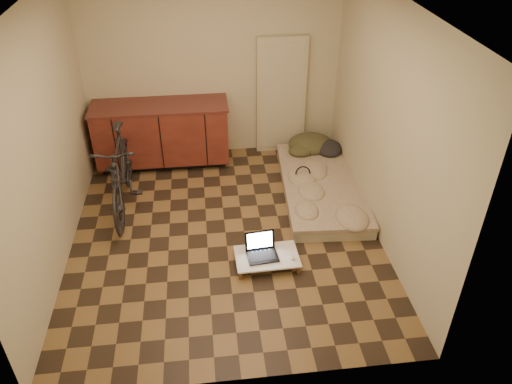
{
  "coord_description": "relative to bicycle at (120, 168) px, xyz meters",
  "views": [
    {
      "loc": [
        -0.18,
        -4.61,
        3.66
      ],
      "look_at": [
        0.36,
        -0.01,
        0.55
      ],
      "focal_mm": 35.0,
      "sensor_mm": 36.0,
      "label": 1
    }
  ],
  "objects": [
    {
      "name": "clothing_pile",
      "position": [
        2.6,
        0.89,
        -0.25
      ],
      "size": [
        0.71,
        0.61,
        0.27
      ],
      "primitive_type": null,
      "rotation": [
        0.0,
        0.0,
        -0.06
      ],
      "color": "#393A22",
      "rests_on": "futon"
    },
    {
      "name": "room_shell",
      "position": [
        1.2,
        -0.68,
        0.74
      ],
      "size": [
        3.5,
        4.0,
        2.6
      ],
      "color": "brown",
      "rests_on": "ground"
    },
    {
      "name": "cabinets",
      "position": [
        0.45,
        1.03,
        -0.09
      ],
      "size": [
        1.84,
        0.62,
        0.91
      ],
      "color": "black",
      "rests_on": "ground"
    },
    {
      "name": "headphones",
      "position": [
        2.27,
        0.13,
        -0.31
      ],
      "size": [
        0.22,
        0.21,
        0.15
      ],
      "primitive_type": null,
      "rotation": [
        0.0,
        0.0,
        -0.03
      ],
      "color": "black",
      "rests_on": "futon"
    },
    {
      "name": "bicycle",
      "position": [
        0.0,
        0.0,
        0.0
      ],
      "size": [
        0.52,
        1.74,
        1.12
      ],
      "primitive_type": "imported",
      "rotation": [
        0.0,
        0.0,
        0.01
      ],
      "color": "black",
      "rests_on": "ground"
    },
    {
      "name": "appliance_panel",
      "position": [
        2.15,
        1.26,
        0.29
      ],
      "size": [
        0.7,
        0.1,
        1.7
      ],
      "primitive_type": "cube",
      "color": "beige",
      "rests_on": "ground"
    },
    {
      "name": "laptop",
      "position": [
        1.56,
        -1.24,
        -0.4
      ],
      "size": [
        0.35,
        0.32,
        0.22
      ],
      "rotation": [
        0.0,
        0.0,
        0.1
      ],
      "color": "black",
      "rests_on": "lap_desk"
    },
    {
      "name": "lap_desk",
      "position": [
        1.61,
        -1.27,
        -0.46
      ],
      "size": [
        0.69,
        0.46,
        0.11
      ],
      "rotation": [
        0.0,
        0.0,
        0.03
      ],
      "color": "brown",
      "rests_on": "ground"
    },
    {
      "name": "mouse",
      "position": [
        1.86,
        -1.35,
        -0.43
      ],
      "size": [
        0.09,
        0.1,
        0.03
      ],
      "primitive_type": "ellipsoid",
      "rotation": [
        0.0,
        0.0,
        0.46
      ],
      "color": "white",
      "rests_on": "lap_desk"
    },
    {
      "name": "futon",
      "position": [
        2.5,
        0.02,
        -0.47
      ],
      "size": [
        1.11,
        2.11,
        0.18
      ],
      "rotation": [
        0.0,
        0.0,
        -0.06
      ],
      "color": "#B3AB8F",
      "rests_on": "ground"
    }
  ]
}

